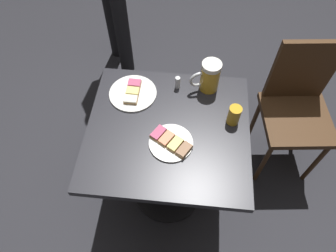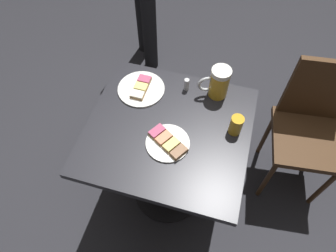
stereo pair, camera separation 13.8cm
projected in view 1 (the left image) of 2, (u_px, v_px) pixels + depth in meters
ground_plane at (168, 189)px, 2.00m from camera, size 6.00×6.00×0.00m
cafe_table at (168, 146)px, 1.53m from camera, size 0.69×0.74×0.73m
plate_near at (171, 142)px, 1.34m from camera, size 0.20×0.20×0.03m
plate_far at (133, 93)px, 1.50m from camera, size 0.23×0.23×0.03m
beer_mug at (209, 76)px, 1.46m from camera, size 0.09×0.15×0.16m
beer_glass_small at (234, 115)px, 1.38m from camera, size 0.06×0.06×0.10m
salt_shaker at (178, 83)px, 1.51m from camera, size 0.02×0.02×0.07m
cafe_chair at (297, 104)px, 1.74m from camera, size 0.42×0.42×0.88m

